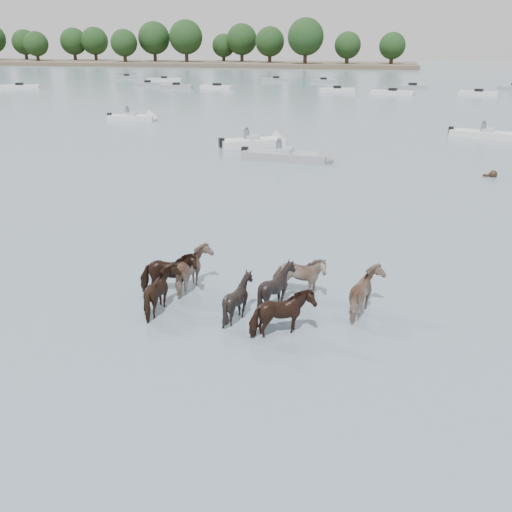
# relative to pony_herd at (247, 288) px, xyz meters

# --- Properties ---
(ground) EXTENTS (400.00, 400.00, 0.00)m
(ground) POSITION_rel_pony_herd_xyz_m (0.08, 0.31, -0.53)
(ground) COLOR slate
(ground) RESTS_ON ground
(shoreline) EXTENTS (160.00, 30.00, 1.00)m
(shoreline) POSITION_rel_pony_herd_xyz_m (-69.92, 150.31, -0.03)
(shoreline) COLOR #4C4233
(shoreline) RESTS_ON ground
(pony_herd) EXTENTS (7.15, 3.70, 1.39)m
(pony_herd) POSITION_rel_pony_herd_xyz_m (0.00, 0.00, 0.00)
(pony_herd) COLOR black
(pony_herd) RESTS_ON ground
(swimming_pony) EXTENTS (0.72, 0.44, 0.44)m
(swimming_pony) POSITION_rel_pony_herd_xyz_m (8.95, 17.93, -0.43)
(swimming_pony) COLOR black
(swimming_pony) RESTS_ON ground
(motorboat_a) EXTENTS (4.91, 3.80, 1.92)m
(motorboat_a) POSITION_rel_pony_herd_xyz_m (-4.93, 24.40, -0.31)
(motorboat_a) COLOR silver
(motorboat_a) RESTS_ON ground
(motorboat_b) EXTENTS (5.86, 2.12, 1.92)m
(motorboat_b) POSITION_rel_pony_herd_xyz_m (-1.74, 19.78, -0.31)
(motorboat_b) COLOR gray
(motorboat_b) RESTS_ON ground
(motorboat_c) EXTENTS (6.00, 3.24, 1.92)m
(motorboat_c) POSITION_rel_pony_herd_xyz_m (11.40, 30.94, -0.31)
(motorboat_c) COLOR silver
(motorboat_c) RESTS_ON ground
(motorboat_f) EXTENTS (4.77, 2.23, 1.92)m
(motorboat_f) POSITION_rel_pony_herd_xyz_m (-18.47, 34.46, -0.31)
(motorboat_f) COLOR silver
(motorboat_f) RESTS_ON ground
(distant_flotilla) EXTENTS (106.25, 28.59, 0.93)m
(distant_flotilla) POSITION_rel_pony_herd_xyz_m (-0.39, 75.56, -0.28)
(distant_flotilla) COLOR silver
(distant_flotilla) RESTS_ON ground
(treeline) EXTENTS (150.14, 22.49, 12.45)m
(treeline) POSITION_rel_pony_herd_xyz_m (-74.59, 150.75, 6.37)
(treeline) COLOR #382619
(treeline) RESTS_ON ground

